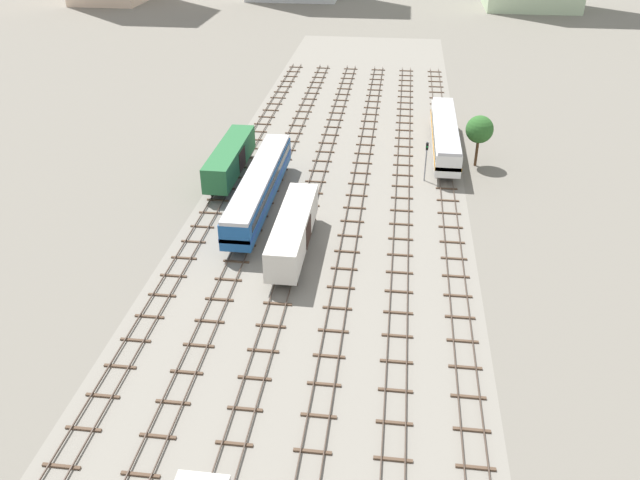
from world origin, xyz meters
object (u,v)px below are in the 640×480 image
(freight_boxcar_centre_left_mid, at_px, (293,230))
(signal_post_nearest, at_px, (426,156))
(freight_boxcar_far_left_far, at_px, (230,158))
(passenger_coach_left_midfar, at_px, (259,186))
(diesel_railcar_right_farther, at_px, (445,134))

(freight_boxcar_centre_left_mid, bearing_deg, signal_post_nearest, 55.08)
(freight_boxcar_centre_left_mid, relative_size, freight_boxcar_far_left_far, 1.00)
(freight_boxcar_far_left_far, height_order, signal_post_nearest, signal_post_nearest)
(passenger_coach_left_midfar, xyz_separation_m, diesel_railcar_right_farther, (19.74, 17.53, -0.02))
(freight_boxcar_centre_left_mid, distance_m, freight_boxcar_far_left_far, 18.62)
(diesel_railcar_right_farther, bearing_deg, freight_boxcar_centre_left_mid, -119.52)
(freight_boxcar_far_left_far, height_order, diesel_railcar_right_farther, diesel_railcar_right_farther)
(freight_boxcar_far_left_far, distance_m, diesel_railcar_right_farther, 26.75)
(freight_boxcar_centre_left_mid, xyz_separation_m, signal_post_nearest, (12.33, 17.66, 0.60))
(freight_boxcar_centre_left_mid, bearing_deg, diesel_railcar_right_farther, 60.48)
(signal_post_nearest, bearing_deg, freight_boxcar_centre_left_mid, -124.92)
(passenger_coach_left_midfar, relative_size, diesel_railcar_right_farther, 1.07)
(passenger_coach_left_midfar, bearing_deg, freight_boxcar_far_left_far, 124.45)
(freight_boxcar_far_left_far, bearing_deg, diesel_railcar_right_farther, 22.76)
(freight_boxcar_centre_left_mid, height_order, signal_post_nearest, signal_post_nearest)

